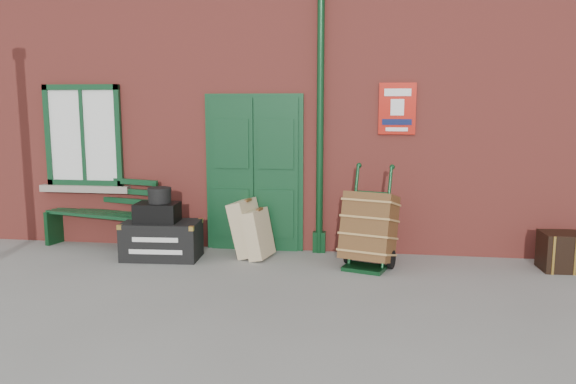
% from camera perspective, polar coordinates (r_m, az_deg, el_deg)
% --- Properties ---
extents(ground, '(80.00, 80.00, 0.00)m').
position_cam_1_polar(ground, '(6.88, -3.39, -8.97)').
color(ground, gray).
rests_on(ground, ground).
extents(station_building, '(10.30, 4.30, 4.36)m').
position_cam_1_polar(station_building, '(9.99, 0.59, 9.19)').
color(station_building, '#AC4037').
rests_on(station_building, ground).
extents(bench, '(1.78, 0.93, 1.06)m').
position_cam_1_polar(bench, '(8.81, -18.20, -1.87)').
color(bench, '#0F381D').
rests_on(bench, ground).
extents(houdini_trunk, '(1.07, 0.64, 0.52)m').
position_cam_1_polar(houdini_trunk, '(7.95, -12.70, -4.79)').
color(houdini_trunk, black).
rests_on(houdini_trunk, ground).
extents(strongbox, '(0.60, 0.45, 0.26)m').
position_cam_1_polar(strongbox, '(7.88, -13.14, -2.02)').
color(strongbox, black).
rests_on(strongbox, houdini_trunk).
extents(hatbox, '(0.33, 0.33, 0.21)m').
position_cam_1_polar(hatbox, '(7.86, -12.91, -0.32)').
color(hatbox, black).
rests_on(hatbox, strongbox).
extents(suitcase_back, '(0.51, 0.62, 0.80)m').
position_cam_1_polar(suitcase_back, '(7.88, -4.17, -3.65)').
color(suitcase_back, tan).
rests_on(suitcase_back, ground).
extents(suitcase_front, '(0.42, 0.55, 0.69)m').
position_cam_1_polar(suitcase_front, '(7.76, -3.03, -4.26)').
color(suitcase_front, tan).
rests_on(suitcase_front, ground).
extents(porter_trolley, '(0.81, 0.84, 1.31)m').
position_cam_1_polar(porter_trolley, '(7.37, 8.23, -3.74)').
color(porter_trolley, '#0D3418').
rests_on(porter_trolley, ground).
extents(dark_trunk, '(0.70, 0.48, 0.49)m').
position_cam_1_polar(dark_trunk, '(8.06, 26.62, -5.44)').
color(dark_trunk, black).
rests_on(dark_trunk, ground).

